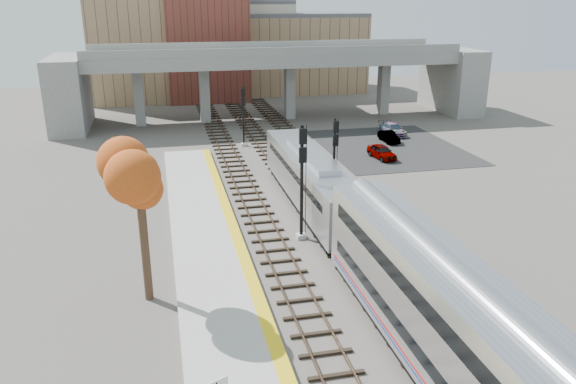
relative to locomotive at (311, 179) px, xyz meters
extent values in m
plane|color=#47423D|center=(-1.00, -12.32, -2.28)|extent=(160.00, 160.00, 0.00)
cube|color=#9E9E99|center=(-8.25, -12.32, -2.10)|extent=(4.50, 60.00, 0.35)
cube|color=yellow|center=(-6.35, -12.32, -1.92)|extent=(0.70, 60.00, 0.01)
cube|color=black|center=(-4.20, 0.18, -2.21)|extent=(2.50, 95.00, 0.14)
cube|color=brown|center=(-4.92, 0.18, -2.10)|extent=(0.07, 95.00, 0.14)
cube|color=brown|center=(-3.48, 0.18, -2.10)|extent=(0.07, 95.00, 0.14)
cube|color=black|center=(0.00, 0.18, -2.21)|extent=(2.50, 95.00, 0.14)
cube|color=brown|center=(-0.72, 0.18, -2.10)|extent=(0.07, 95.00, 0.14)
cube|color=brown|center=(0.72, 0.18, -2.10)|extent=(0.07, 95.00, 0.14)
cube|color=black|center=(4.00, 0.18, -2.21)|extent=(2.50, 95.00, 0.14)
cube|color=brown|center=(3.28, 0.18, -2.10)|extent=(0.07, 95.00, 0.14)
cube|color=brown|center=(4.72, 0.18, -2.10)|extent=(0.07, 95.00, 0.14)
cube|color=slate|center=(4.00, 32.68, 5.47)|extent=(46.00, 10.00, 1.50)
cube|color=slate|center=(4.00, 27.88, 6.72)|extent=(46.00, 0.20, 1.00)
cube|color=slate|center=(4.00, 37.48, 6.72)|extent=(46.00, 0.20, 1.00)
cube|color=slate|center=(-13.00, 32.68, 1.22)|extent=(1.20, 1.60, 7.00)
cube|color=slate|center=(-5.00, 32.68, 1.22)|extent=(1.20, 1.60, 7.00)
cube|color=slate|center=(6.00, 32.68, 1.22)|extent=(1.20, 1.60, 7.00)
cube|color=slate|center=(19.00, 32.68, 1.22)|extent=(1.20, 1.60, 7.00)
cube|color=slate|center=(-21.00, 32.68, 1.97)|extent=(4.00, 12.00, 8.50)
cube|color=slate|center=(29.00, 32.68, 1.97)|extent=(4.00, 12.00, 8.50)
cube|color=#907454|center=(-11.00, 52.68, 5.72)|extent=(18.00, 14.00, 16.00)
cube|color=beige|center=(3.00, 57.68, 4.72)|extent=(16.00, 16.00, 14.00)
cube|color=#4C4C4F|center=(3.00, 57.68, 12.02)|extent=(16.00, 16.00, 0.60)
cube|color=maroon|center=(-3.00, 49.68, 7.72)|extent=(12.00, 10.00, 20.00)
cube|color=#907454|center=(13.00, 55.68, 3.72)|extent=(20.00, 14.00, 12.00)
cube|color=#4C4C4F|center=(13.00, 55.68, 10.02)|extent=(20.00, 14.00, 0.60)
cube|color=black|center=(13.00, 15.68, -2.26)|extent=(14.00, 18.00, 0.04)
cube|color=#A8AAB2|center=(0.00, -0.01, 0.07)|extent=(3.00, 19.00, 3.20)
cube|color=black|center=(0.00, 9.51, 0.67)|extent=(2.20, 0.06, 1.10)
cube|color=black|center=(0.00, -0.01, 0.67)|extent=(3.02, 16.15, 0.50)
cube|color=black|center=(0.00, -0.01, -1.78)|extent=(2.70, 17.10, 0.50)
cube|color=#A8AAB2|center=(0.00, -0.01, 1.87)|extent=(1.60, 9.50, 0.40)
cube|color=#A8AAB2|center=(0.00, -22.61, 0.67)|extent=(3.00, 25.00, 4.60)
cube|color=black|center=(0.00, -22.61, 1.87)|extent=(3.02, 23.00, 0.75)
cube|color=black|center=(0.00, -22.61, -0.23)|extent=(3.02, 23.00, 0.65)
cube|color=#A71814|center=(0.00, -22.61, -1.08)|extent=(3.03, 24.00, 0.12)
cube|color=#9E9E99|center=(-2.10, -5.34, -2.13)|extent=(0.60, 0.60, 0.30)
cylinder|color=black|center=(-2.10, -5.34, 1.55)|extent=(0.22, 0.22, 7.65)
cube|color=black|center=(-2.10, -5.59, 4.71)|extent=(0.49, 0.18, 0.98)
cube|color=black|center=(-2.10, -5.59, 3.51)|extent=(0.49, 0.18, 0.98)
cube|color=#9E9E99|center=(2.00, 0.77, -2.13)|extent=(0.60, 0.60, 0.30)
cylinder|color=black|center=(2.00, 0.77, 1.03)|extent=(0.19, 0.19, 6.62)
cube|color=black|center=(2.00, 0.52, 3.78)|extent=(0.43, 0.18, 0.85)
cube|color=black|center=(2.00, 0.52, 2.74)|extent=(0.43, 0.18, 0.85)
cube|color=#9E9E99|center=(-2.10, 19.56, -2.13)|extent=(0.60, 0.60, 0.30)
cylinder|color=black|center=(-2.10, 19.56, 0.89)|extent=(0.18, 0.18, 6.34)
cube|color=black|center=(-2.10, 19.31, 3.52)|extent=(0.41, 0.18, 0.81)
cube|color=black|center=(-2.10, 19.31, 2.52)|extent=(0.41, 0.18, 0.81)
cylinder|color=#382619|center=(-11.91, -11.14, 0.86)|extent=(0.44, 0.44, 6.28)
ellipsoid|color=orange|center=(-11.91, -11.14, 4.46)|extent=(3.60, 3.60, 4.49)
imported|color=#99999E|center=(10.39, 11.53, -1.57)|extent=(2.10, 4.11, 1.34)
imported|color=#99999E|center=(13.61, 17.48, -1.64)|extent=(1.29, 3.63, 1.19)
imported|color=#99999E|center=(15.38, 20.54, -1.59)|extent=(2.17, 4.62, 1.30)
camera|label=1|loc=(-10.65, -38.41, 12.95)|focal=35.00mm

